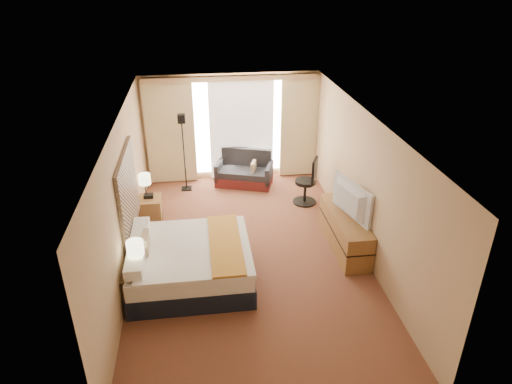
{
  "coord_description": "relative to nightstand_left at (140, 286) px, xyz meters",
  "views": [
    {
      "loc": [
        -0.8,
        -7.04,
        4.88
      ],
      "look_at": [
        0.2,
        0.4,
        1.08
      ],
      "focal_mm": 32.0,
      "sensor_mm": 36.0,
      "label": 1
    }
  ],
  "objects": [
    {
      "name": "nightstand_left",
      "position": [
        0.0,
        0.0,
        0.0
      ],
      "size": [
        0.45,
        0.52,
        0.55
      ],
      "primitive_type": "cube",
      "color": "olive",
      "rests_on": "floor"
    },
    {
      "name": "headboard",
      "position": [
        -0.19,
        1.25,
        1.01
      ],
      "size": [
        0.06,
        1.85,
        1.5
      ],
      "primitive_type": "cube",
      "color": "black",
      "rests_on": "wall_left"
    },
    {
      "name": "ceiling",
      "position": [
        1.87,
        1.05,
        2.33
      ],
      "size": [
        4.2,
        7.0,
        0.02
      ],
      "primitive_type": "cube",
      "color": "white",
      "rests_on": "wall_back"
    },
    {
      "name": "bed",
      "position": [
        0.81,
        0.4,
        0.08
      ],
      "size": [
        2.0,
        1.83,
        0.97
      ],
      "color": "black",
      "rests_on": "floor"
    },
    {
      "name": "television",
      "position": [
        3.65,
        0.99,
        0.76
      ],
      "size": [
        0.45,
        1.17,
        0.67
      ],
      "primitive_type": "imported",
      "rotation": [
        0.0,
        0.0,
        1.83
      ],
      "color": "black",
      "rests_on": "media_dresser"
    },
    {
      "name": "wall_back",
      "position": [
        1.87,
        4.55,
        1.02
      ],
      "size": [
        4.2,
        0.02,
        2.6
      ],
      "primitive_type": "cube",
      "color": "tan",
      "rests_on": "ground"
    },
    {
      "name": "loveseat",
      "position": [
        2.14,
        4.09,
        -0.0
      ],
      "size": [
        1.48,
        1.09,
        0.83
      ],
      "rotation": [
        0.0,
        0.0,
        -0.32
      ],
      "color": "#5C1B1A",
      "rests_on": "floor"
    },
    {
      "name": "window",
      "position": [
        2.12,
        4.52,
        1.04
      ],
      "size": [
        2.3,
        0.02,
        2.3
      ],
      "primitive_type": "cube",
      "color": "white",
      "rests_on": "wall_back"
    },
    {
      "name": "wall_front",
      "position": [
        1.87,
        -2.45,
        1.02
      ],
      "size": [
        4.2,
        0.02,
        2.6
      ],
      "primitive_type": "cube",
      "color": "tan",
      "rests_on": "ground"
    },
    {
      "name": "nightstand_right",
      "position": [
        0.0,
        2.5,
        0.0
      ],
      "size": [
        0.45,
        0.52,
        0.55
      ],
      "primitive_type": "cube",
      "color": "olive",
      "rests_on": "floor"
    },
    {
      "name": "media_dresser",
      "position": [
        3.7,
        1.05,
        0.07
      ],
      "size": [
        0.5,
        1.8,
        0.7
      ],
      "primitive_type": "cube",
      "color": "olive",
      "rests_on": "floor"
    },
    {
      "name": "floor",
      "position": [
        1.87,
        1.05,
        -0.28
      ],
      "size": [
        4.2,
        7.0,
        0.02
      ],
      "primitive_type": "cube",
      "color": "#571C18",
      "rests_on": "ground"
    },
    {
      "name": "desk_chair",
      "position": [
        3.43,
        2.89,
        0.2
      ],
      "size": [
        0.54,
        0.54,
        1.08
      ],
      "rotation": [
        0.0,
        0.0,
        -0.43
      ],
      "color": "black",
      "rests_on": "floor"
    },
    {
      "name": "lamp_right",
      "position": [
        -0.06,
        2.55,
        0.68
      ],
      "size": [
        0.25,
        0.25,
        0.52
      ],
      "color": "black",
      "rests_on": "nightstand_right"
    },
    {
      "name": "curtains",
      "position": [
        1.87,
        4.44,
        1.13
      ],
      "size": [
        4.12,
        0.19,
        2.56
      ],
      "color": "beige",
      "rests_on": "floor"
    },
    {
      "name": "telephone",
      "position": [
        -0.02,
        2.54,
        0.31
      ],
      "size": [
        0.19,
        0.15,
        0.07
      ],
      "primitive_type": "cube",
      "rotation": [
        0.0,
        0.0,
        0.0
      ],
      "color": "black",
      "rests_on": "nightstand_right"
    },
    {
      "name": "wall_right",
      "position": [
        3.97,
        1.05,
        1.02
      ],
      "size": [
        0.02,
        7.0,
        2.6
      ],
      "primitive_type": "cube",
      "color": "tan",
      "rests_on": "ground"
    },
    {
      "name": "floor_lamp",
      "position": [
        0.72,
        3.96,
        1.03
      ],
      "size": [
        0.23,
        0.23,
        1.85
      ],
      "color": "black",
      "rests_on": "floor"
    },
    {
      "name": "wall_left",
      "position": [
        -0.23,
        1.05,
        1.02
      ],
      "size": [
        0.02,
        7.0,
        2.6
      ],
      "primitive_type": "cube",
      "color": "tan",
      "rests_on": "ground"
    },
    {
      "name": "tissue_box",
      "position": [
        -0.0,
        0.16,
        0.33
      ],
      "size": [
        0.13,
        0.13,
        0.1
      ],
      "primitive_type": "cube",
      "rotation": [
        0.0,
        0.0,
        -0.19
      ],
      "color": "#87B6D1",
      "rests_on": "nightstand_left"
    },
    {
      "name": "lamp_left",
      "position": [
        0.01,
        0.01,
        0.7
      ],
      "size": [
        0.26,
        0.26,
        0.55
      ],
      "color": "black",
      "rests_on": "nightstand_left"
    }
  ]
}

